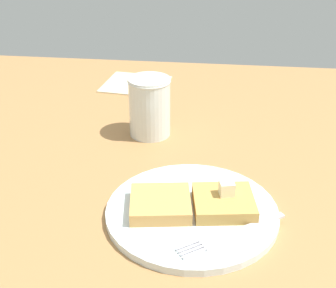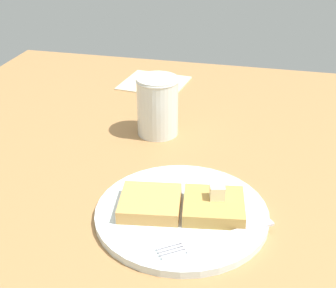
{
  "view_description": "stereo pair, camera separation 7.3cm",
  "coord_description": "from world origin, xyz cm",
  "px_view_note": "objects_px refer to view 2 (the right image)",
  "views": [
    {
      "loc": [
        2.24,
        53.36,
        42.5
      ],
      "look_at": [
        10.02,
        -10.47,
        7.48
      ],
      "focal_mm": 50.0,
      "sensor_mm": 36.0,
      "label": 1
    },
    {
      "loc": [
        -4.96,
        52.07,
        42.5
      ],
      "look_at": [
        10.02,
        -10.47,
        7.48
      ],
      "focal_mm": 50.0,
      "sensor_mm": 36.0,
      "label": 2
    }
  ],
  "objects_px": {
    "fork": "(211,240)",
    "napkin": "(154,83)",
    "syrup_jar": "(158,108)",
    "plate": "(182,213)"
  },
  "relations": [
    {
      "from": "syrup_jar",
      "to": "napkin",
      "type": "relative_size",
      "value": 0.76
    },
    {
      "from": "fork",
      "to": "napkin",
      "type": "distance_m",
      "value": 0.57
    },
    {
      "from": "fork",
      "to": "syrup_jar",
      "type": "height_order",
      "value": "syrup_jar"
    },
    {
      "from": "plate",
      "to": "syrup_jar",
      "type": "distance_m",
      "value": 0.26
    },
    {
      "from": "syrup_jar",
      "to": "plate",
      "type": "bearing_deg",
      "value": 111.91
    },
    {
      "from": "fork",
      "to": "syrup_jar",
      "type": "bearing_deg",
      "value": -63.66
    },
    {
      "from": "syrup_jar",
      "to": "napkin",
      "type": "height_order",
      "value": "syrup_jar"
    },
    {
      "from": "fork",
      "to": "syrup_jar",
      "type": "distance_m",
      "value": 0.33
    },
    {
      "from": "fork",
      "to": "plate",
      "type": "bearing_deg",
      "value": -47.89
    },
    {
      "from": "fork",
      "to": "napkin",
      "type": "relative_size",
      "value": 0.98
    }
  ]
}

